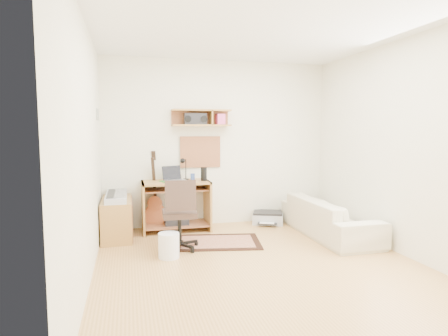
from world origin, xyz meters
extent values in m
cube|color=tan|center=(0.00, 0.00, -0.01)|extent=(3.60, 4.00, 0.01)
cube|color=white|center=(0.00, 0.00, 2.60)|extent=(3.60, 4.00, 0.01)
cube|color=white|center=(0.00, 2.00, 1.30)|extent=(3.60, 0.01, 2.60)
cube|color=white|center=(-1.80, 0.00, 1.30)|extent=(0.01, 4.00, 2.60)
cube|color=white|center=(1.80, 0.00, 1.30)|extent=(0.01, 4.00, 2.60)
cube|color=#B4823F|center=(-0.30, 1.88, 1.70)|extent=(0.90, 0.25, 0.26)
cube|color=tan|center=(-0.30, 1.98, 1.17)|extent=(0.64, 0.03, 0.49)
cube|color=#4C8CBF|center=(-1.79, 1.50, 1.72)|extent=(0.02, 0.20, 0.15)
cylinder|color=black|center=(-0.31, 1.68, 0.85)|extent=(0.09, 0.09, 0.21)
cylinder|color=#364FA3|center=(-0.45, 1.83, 0.80)|extent=(0.07, 0.07, 0.10)
cube|color=black|center=(-0.40, 1.87, 1.68)|extent=(0.34, 0.15, 0.17)
cube|color=tan|center=(-0.27, 0.96, 0.01)|extent=(1.26, 0.95, 0.02)
cube|color=#B4823F|center=(-1.58, 1.55, 0.28)|extent=(0.40, 0.90, 0.55)
cube|color=#B2B5BA|center=(-1.58, 1.55, 0.59)|extent=(0.28, 0.90, 0.08)
cylinder|color=white|center=(-0.96, 0.51, 0.15)|extent=(0.33, 0.33, 0.30)
cube|color=#A5A8AA|center=(0.77, 1.79, 0.08)|extent=(0.59, 0.53, 0.18)
imported|color=beige|center=(1.38, 0.93, 0.35)|extent=(0.53, 1.81, 0.71)
camera|label=1|loc=(-1.41, -3.90, 1.51)|focal=30.40mm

